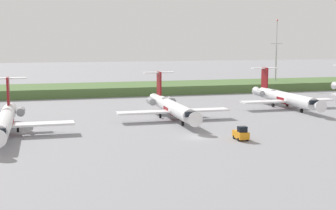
{
  "coord_description": "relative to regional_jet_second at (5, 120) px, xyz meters",
  "views": [
    {
      "loc": [
        -24.35,
        -73.1,
        15.96
      ],
      "look_at": [
        0.0,
        18.1,
        3.0
      ],
      "focal_mm": 50.62,
      "sensor_mm": 36.0,
      "label": 1
    }
  ],
  "objects": [
    {
      "name": "antenna_mast",
      "position": [
        81.65,
        59.38,
        6.89
      ],
      "size": [
        4.4,
        0.5,
        22.7
      ],
      "color": "#B2B2B7",
      "rests_on": "ground"
    },
    {
      "name": "regional_jet_second",
      "position": [
        0.0,
        0.0,
        0.0
      ],
      "size": [
        22.81,
        31.0,
        9.0
      ],
      "color": "white",
      "rests_on": "ground"
    },
    {
      "name": "baggage_tug",
      "position": [
        36.97,
        -14.39,
        -1.53
      ],
      "size": [
        1.72,
        3.2,
        2.3
      ],
      "color": "orange",
      "rests_on": "ground"
    },
    {
      "name": "ground_plane",
      "position": [
        30.66,
        19.5,
        -2.54
      ],
      "size": [
        500.0,
        500.0,
        0.0
      ],
      "primitive_type": "plane",
      "color": "gray"
    },
    {
      "name": "regional_jet_fourth",
      "position": [
        61.73,
        17.0,
        0.0
      ],
      "size": [
        22.81,
        31.0,
        9.0
      ],
      "color": "white",
      "rests_on": "ground"
    },
    {
      "name": "regional_jet_third",
      "position": [
        31.54,
        8.24,
        0.0
      ],
      "size": [
        22.81,
        31.0,
        9.0
      ],
      "color": "white",
      "rests_on": "ground"
    },
    {
      "name": "grass_berm",
      "position": [
        30.66,
        58.06,
        -1.25
      ],
      "size": [
        320.0,
        20.0,
        2.58
      ],
      "primitive_type": "cube",
      "color": "#4C6B38",
      "rests_on": "ground"
    }
  ]
}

